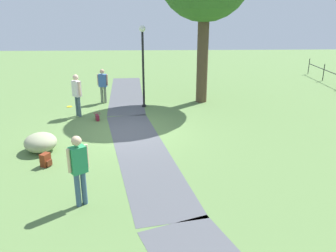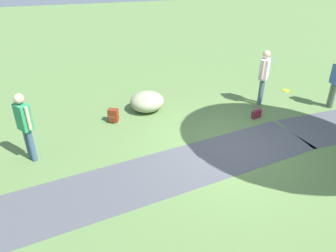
{
  "view_description": "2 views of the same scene",
  "coord_description": "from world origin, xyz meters",
  "views": [
    {
      "loc": [
        12.32,
        1.09,
        4.6
      ],
      "look_at": [
        1.66,
        1.46,
        0.82
      ],
      "focal_mm": 37.25,
      "sensor_mm": 36.0,
      "label": 1
    },
    {
      "loc": [
        3.42,
        6.72,
        4.77
      ],
      "look_at": [
        1.61,
        -0.3,
        0.71
      ],
      "focal_mm": 35.6,
      "sensor_mm": 36.0,
      "label": 2
    }
  ],
  "objects": [
    {
      "name": "handbag_on_grass",
      "position": [
        -1.46,
        -1.36,
        0.14
      ],
      "size": [
        0.35,
        0.35,
        0.31
      ],
      "color": "maroon",
      "rests_on": "ground"
    },
    {
      "name": "lawn_boulder",
      "position": [
        1.67,
        -2.7,
        0.3
      ],
      "size": [
        1.33,
        1.3,
        0.61
      ],
      "color": "#9A9D7A",
      "rests_on": "ground"
    },
    {
      "name": "passerby_on_path",
      "position": [
        4.96,
        -0.73,
        1.04
      ],
      "size": [
        0.41,
        0.43,
        1.77
      ],
      "color": "#3A5872",
      "rests_on": "ground"
    },
    {
      "name": "backpack_by_boulder",
      "position": [
        2.81,
        -2.21,
        0.19
      ],
      "size": [
        0.34,
        0.34,
        0.4
      ],
      "color": "maroon",
      "rests_on": "ground"
    },
    {
      "name": "ground_plane",
      "position": [
        0.0,
        0.0,
        0.0
      ],
      "size": [
        48.0,
        48.0,
        0.0
      ],
      "primitive_type": "plane",
      "color": "#5A7A41"
    },
    {
      "name": "frisbee_on_grass",
      "position": [
        -3.49,
        -2.98,
        0.01
      ],
      "size": [
        0.25,
        0.25,
        0.02
      ],
      "color": "yellow",
      "rests_on": "ground"
    },
    {
      "name": "footpath_segment_mid",
      "position": [
        1.89,
        0.62,
        0.0
      ],
      "size": [
        8.17,
        3.28,
        0.01
      ],
      "color": "#4C4F54",
      "rests_on": "ground"
    },
    {
      "name": "man_near_boulder",
      "position": [
        -4.15,
        -1.46,
        0.95
      ],
      "size": [
        0.29,
        0.52,
        1.65
      ],
      "color": "#647259",
      "rests_on": "ground"
    },
    {
      "name": "woman_with_handbag",
      "position": [
        -2.04,
        -2.24,
        1.06
      ],
      "size": [
        0.42,
        0.43,
        1.81
      ],
      "color": "#425A61",
      "rests_on": "ground"
    }
  ]
}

